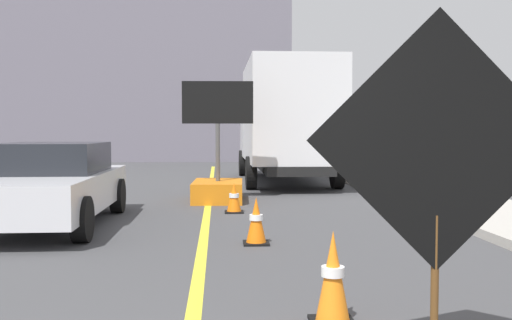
% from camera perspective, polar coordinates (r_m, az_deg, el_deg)
% --- Properties ---
extents(lane_center_stripe, '(0.14, 36.00, 0.01)m').
position_cam_1_polar(lane_center_stripe, '(7.91, -5.33, -8.61)').
color(lane_center_stripe, yellow).
rests_on(lane_center_stripe, ground).
extents(roadwork_sign, '(1.63, 0.11, 2.33)m').
position_cam_1_polar(roadwork_sign, '(3.75, 17.48, 1.16)').
color(roadwork_sign, '#593819').
rests_on(roadwork_sign, ground).
extents(arrow_board_trailer, '(1.60, 1.84, 2.70)m').
position_cam_1_polar(arrow_board_trailer, '(13.06, -3.80, -1.96)').
color(arrow_board_trailer, orange).
rests_on(arrow_board_trailer, ground).
extents(box_truck, '(2.65, 7.61, 3.53)m').
position_cam_1_polar(box_truck, '(17.66, 2.97, 3.88)').
color(box_truck, black).
rests_on(box_truck, ground).
extents(pickup_car, '(2.00, 4.55, 1.38)m').
position_cam_1_polar(pickup_car, '(10.21, -19.76, -2.25)').
color(pickup_car, silver).
rests_on(pickup_car, ground).
extents(highway_guide_sign, '(2.79, 0.20, 5.00)m').
position_cam_1_polar(highway_guide_sign, '(26.85, 5.71, 6.79)').
color(highway_guide_sign, gray).
rests_on(highway_guide_sign, ground).
extents(far_building_block, '(15.84, 9.16, 8.82)m').
position_cam_1_polar(far_building_block, '(34.65, -10.67, 7.49)').
color(far_building_block, slate).
rests_on(far_building_block, ground).
extents(traffic_cone_near_sign, '(0.36, 0.36, 0.77)m').
position_cam_1_polar(traffic_cone_near_sign, '(4.82, 7.62, -11.54)').
color(traffic_cone_near_sign, black).
rests_on(traffic_cone_near_sign, ground).
extents(traffic_cone_mid_lane, '(0.36, 0.36, 0.66)m').
position_cam_1_polar(traffic_cone_mid_lane, '(8.06, 0.02, -6.07)').
color(traffic_cone_mid_lane, black).
rests_on(traffic_cone_mid_lane, ground).
extents(traffic_cone_far_lane, '(0.36, 0.36, 0.58)m').
position_cam_1_polar(traffic_cone_far_lane, '(11.16, -2.19, -3.78)').
color(traffic_cone_far_lane, black).
rests_on(traffic_cone_far_lane, ground).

